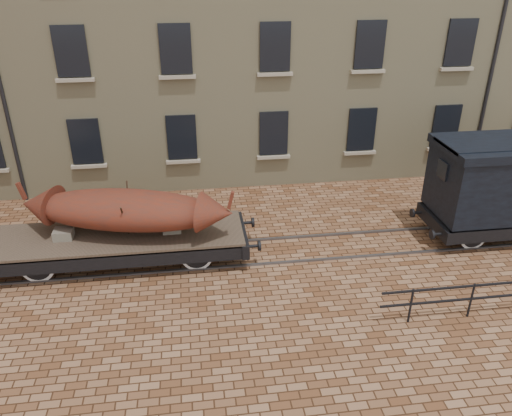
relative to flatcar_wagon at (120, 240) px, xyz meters
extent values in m
plane|color=brown|center=(4.43, 0.00, -0.77)|extent=(90.00, 90.00, 0.00)
cube|color=black|center=(-1.57, 4.96, 1.43)|extent=(1.10, 0.12, 1.70)
cube|color=#9F937D|center=(-1.57, 4.90, 0.48)|extent=(1.30, 0.18, 0.12)
cube|color=black|center=(1.93, 4.96, 1.43)|extent=(1.10, 0.12, 1.70)
cube|color=#9F937D|center=(1.93, 4.90, 0.48)|extent=(1.30, 0.18, 0.12)
cube|color=black|center=(5.43, 4.96, 1.43)|extent=(1.10, 0.12, 1.70)
cube|color=#9F937D|center=(5.43, 4.90, 0.48)|extent=(1.30, 0.18, 0.12)
cube|color=black|center=(8.93, 4.96, 1.43)|extent=(1.10, 0.12, 1.70)
cube|color=#9F937D|center=(8.93, 4.90, 0.48)|extent=(1.30, 0.18, 0.12)
cube|color=black|center=(12.43, 4.96, 1.43)|extent=(1.10, 0.12, 1.70)
cube|color=#9F937D|center=(12.43, 4.90, 0.48)|extent=(1.30, 0.18, 0.12)
cube|color=black|center=(-1.57, 4.96, 4.63)|extent=(1.10, 0.12, 1.70)
cube|color=#9F937D|center=(-1.57, 4.90, 3.68)|extent=(1.30, 0.18, 0.12)
cube|color=black|center=(1.93, 4.96, 4.63)|extent=(1.10, 0.12, 1.70)
cube|color=#9F937D|center=(1.93, 4.90, 3.68)|extent=(1.30, 0.18, 0.12)
cube|color=black|center=(5.43, 4.96, 4.63)|extent=(1.10, 0.12, 1.70)
cube|color=#9F937D|center=(5.43, 4.90, 3.68)|extent=(1.30, 0.18, 0.12)
cube|color=black|center=(8.93, 4.96, 4.63)|extent=(1.10, 0.12, 1.70)
cube|color=#9F937D|center=(8.93, 4.90, 3.68)|extent=(1.30, 0.18, 0.12)
cube|color=black|center=(12.43, 4.96, 4.63)|extent=(1.10, 0.12, 1.70)
cube|color=#9F937D|center=(12.43, 4.90, 3.68)|extent=(1.30, 0.18, 0.12)
cube|color=#59595E|center=(4.43, -0.72, -0.74)|extent=(30.00, 0.08, 0.06)
cube|color=#59595E|center=(4.43, 0.72, -0.74)|extent=(30.00, 0.08, 0.06)
cylinder|color=black|center=(7.43, -3.80, -0.27)|extent=(0.06, 0.06, 1.00)
cylinder|color=black|center=(9.03, -3.80, -0.27)|extent=(0.06, 0.06, 1.00)
cube|color=brown|center=(0.00, 0.00, 0.14)|extent=(7.26, 2.13, 0.12)
cube|color=black|center=(0.00, -0.99, -0.09)|extent=(7.26, 0.15, 0.44)
cube|color=black|center=(0.00, 0.99, -0.09)|extent=(7.26, 0.15, 0.44)
cube|color=black|center=(3.63, 0.00, -0.09)|extent=(0.21, 2.23, 0.44)
cylinder|color=black|center=(3.90, -0.73, -0.09)|extent=(0.34, 0.10, 0.10)
cylinder|color=black|center=(4.07, -0.73, -0.09)|extent=(0.08, 0.31, 0.31)
cylinder|color=black|center=(3.90, 0.73, -0.09)|extent=(0.34, 0.10, 0.10)
cylinder|color=black|center=(4.07, 0.73, -0.09)|extent=(0.08, 0.31, 0.31)
cylinder|color=black|center=(-2.23, 0.00, -0.31)|extent=(0.10, 1.84, 0.10)
cylinder|color=silver|center=(-2.23, -0.72, -0.31)|extent=(0.93, 0.07, 0.93)
cylinder|color=black|center=(-2.23, -0.72, -0.31)|extent=(0.76, 0.10, 0.76)
cube|color=black|center=(-2.23, -0.84, -0.08)|extent=(0.87, 0.08, 0.10)
cylinder|color=silver|center=(-2.23, 0.72, -0.31)|extent=(0.93, 0.07, 0.93)
cylinder|color=black|center=(-2.23, 0.72, -0.31)|extent=(0.76, 0.10, 0.76)
cube|color=black|center=(-2.23, 0.84, -0.08)|extent=(0.87, 0.08, 0.10)
cylinder|color=black|center=(2.23, 0.00, -0.31)|extent=(0.10, 1.84, 0.10)
cylinder|color=silver|center=(2.23, -0.72, -0.31)|extent=(0.93, 0.07, 0.93)
cylinder|color=black|center=(2.23, -0.72, -0.31)|extent=(0.76, 0.10, 0.76)
cube|color=black|center=(2.23, -0.84, -0.08)|extent=(0.87, 0.08, 0.10)
cylinder|color=silver|center=(2.23, 0.72, -0.31)|extent=(0.93, 0.07, 0.93)
cylinder|color=black|center=(2.23, 0.72, -0.31)|extent=(0.76, 0.10, 0.76)
cube|color=black|center=(2.23, 0.84, -0.08)|extent=(0.87, 0.08, 0.10)
cube|color=black|center=(0.00, 0.00, -0.24)|extent=(3.87, 0.06, 0.06)
cube|color=#6B6557|center=(-1.55, 0.00, 0.33)|extent=(0.53, 0.48, 0.27)
cube|color=#6B6557|center=(1.55, 0.00, 0.33)|extent=(0.53, 0.48, 0.27)
ellipsoid|color=maroon|center=(0.29, 0.00, 0.98)|extent=(5.78, 2.96, 1.11)
cone|color=maroon|center=(-2.26, 0.61, 1.03)|extent=(1.17, 1.24, 1.05)
cube|color=maroon|center=(-2.68, 0.71, 1.44)|extent=(0.24, 0.16, 0.53)
cone|color=maroon|center=(2.84, -0.61, 1.03)|extent=(1.17, 1.24, 1.05)
cube|color=maroon|center=(3.26, -0.71, 1.44)|extent=(0.24, 0.16, 0.53)
cylinder|color=#2F2116|center=(0.29, -0.45, 0.85)|extent=(0.05, 0.95, 1.34)
cylinder|color=#2F2116|center=(0.29, 0.45, 0.85)|extent=(0.05, 0.95, 1.34)
cube|color=black|center=(12.57, 1.00, -0.14)|extent=(5.46, 0.15, 0.41)
cube|color=black|center=(9.83, 0.00, -0.14)|extent=(0.20, 2.19, 0.41)
cylinder|color=black|center=(9.42, -0.73, -0.14)|extent=(0.07, 0.29, 0.29)
cylinder|color=black|center=(9.42, 0.73, -0.14)|extent=(0.07, 0.29, 0.29)
cylinder|color=black|center=(10.84, 0.00, -0.34)|extent=(0.09, 1.73, 0.09)
cylinder|color=silver|center=(10.84, -0.72, -0.34)|extent=(0.87, 0.06, 0.87)
cylinder|color=black|center=(10.84, -0.72, -0.34)|extent=(0.72, 0.09, 0.72)
cylinder|color=silver|center=(10.84, 0.72, -0.34)|extent=(0.87, 0.06, 0.87)
cylinder|color=black|center=(10.84, 0.72, -0.34)|extent=(0.72, 0.09, 0.72)
cube|color=black|center=(9.81, 0.00, 1.69)|extent=(0.07, 0.55, 0.55)
camera|label=1|loc=(2.26, -13.15, 7.49)|focal=35.00mm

